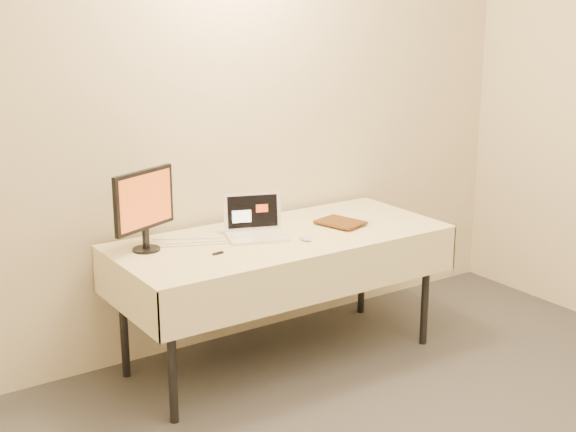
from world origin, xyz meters
TOP-DOWN VIEW (x-y plane):
  - back_wall at (0.00, 2.50)m, footprint 4.00×0.10m
  - table at (0.00, 2.05)m, footprint 1.86×0.81m
  - laptop at (-0.12, 2.12)m, footprint 0.38×0.35m
  - monitor at (-0.72, 2.21)m, footprint 0.39×0.19m
  - book at (0.30, 2.00)m, footprint 0.19×0.07m
  - alarm_clock at (-0.03, 2.35)m, footprint 0.11×0.06m
  - clicker at (0.06, 1.89)m, footprint 0.05×0.09m
  - paper_form at (0.48, 2.07)m, footprint 0.21×0.30m
  - usb_dongle at (-0.45, 1.95)m, footprint 0.06×0.03m

SIDE VIEW (x-z plane):
  - table at x=0.00m, z-range 0.31..1.05m
  - paper_form at x=0.48m, z-range 0.74..0.74m
  - usb_dongle at x=-0.45m, z-range 0.74..0.75m
  - clicker at x=0.06m, z-range 0.74..0.76m
  - alarm_clock at x=-0.03m, z-range 0.74..0.78m
  - laptop at x=-0.12m, z-range 0.68..0.90m
  - book at x=0.30m, z-range 0.74..0.99m
  - monitor at x=-0.72m, z-range 0.77..1.20m
  - back_wall at x=0.00m, z-range 0.00..2.70m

